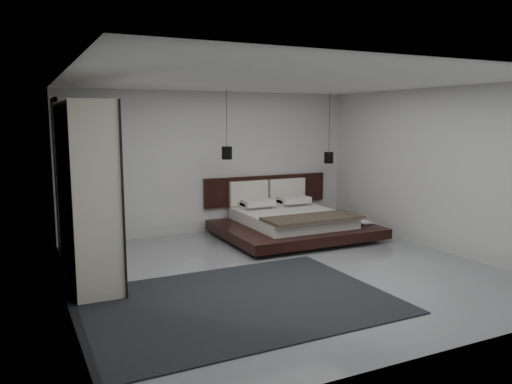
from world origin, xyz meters
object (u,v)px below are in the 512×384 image
lattice_screen (58,178)px  rug (236,302)px  bed (291,221)px  wardrobe (85,190)px  pendant_right (329,157)px  pendant_left (227,153)px

lattice_screen → rug: size_ratio=0.69×
bed → rug: bearing=-130.3°
bed → rug: size_ratio=0.74×
bed → wardrobe: 4.09m
rug → pendant_right: bearing=42.7°
lattice_screen → rug: (1.75, -3.35, -1.29)m
pendant_right → rug: (-3.53, -3.25, -1.46)m
lattice_screen → pendant_left: bearing=-1.9°
bed → rug: bed is taller
lattice_screen → bed: lattice_screen is taller
bed → wardrobe: (-3.88, -0.86, 0.96)m
rug → lattice_screen: bearing=117.6°
wardrobe → lattice_screen: bearing=100.2°
pendant_left → wardrobe: bearing=-154.6°
bed → lattice_screen: bearing=172.5°
lattice_screen → pendant_right: bearing=-1.1°
pendant_right → lattice_screen: bearing=178.9°
rug → bed: bearing=49.7°
bed → wardrobe: wardrobe is taller
bed → pendant_right: bearing=21.1°
pendant_left → pendant_right: same height
pendant_left → rug: (-1.24, -3.25, -1.62)m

